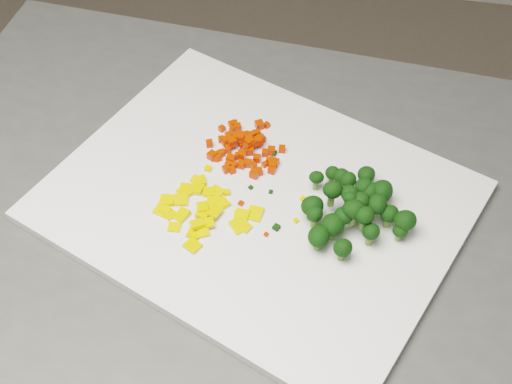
% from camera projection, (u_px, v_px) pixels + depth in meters
% --- Properties ---
extents(cutting_board, '(0.62, 0.56, 0.01)m').
position_uv_depth(cutting_board, '(256.00, 200.00, 0.92)').
color(cutting_board, white).
rests_on(cutting_board, counter_block).
extents(carrot_pile, '(0.11, 0.11, 0.03)m').
position_uv_depth(carrot_pile, '(246.00, 143.00, 0.96)').
color(carrot_pile, red).
rests_on(carrot_pile, cutting_board).
extents(pepper_pile, '(0.13, 0.13, 0.02)m').
position_uv_depth(pepper_pile, '(206.00, 208.00, 0.89)').
color(pepper_pile, yellow).
rests_on(pepper_pile, cutting_board).
extents(broccoli_pile, '(0.13, 0.13, 0.06)m').
position_uv_depth(broccoli_pile, '(354.00, 200.00, 0.87)').
color(broccoli_pile, black).
rests_on(broccoli_pile, cutting_board).
extents(carrot_cube_0, '(0.01, 0.01, 0.01)m').
position_uv_depth(carrot_cube_0, '(235.00, 123.00, 1.00)').
color(carrot_cube_0, red).
rests_on(carrot_cube_0, carrot_pile).
extents(carrot_cube_1, '(0.01, 0.01, 0.01)m').
position_uv_depth(carrot_cube_1, '(253.00, 166.00, 0.95)').
color(carrot_cube_1, red).
rests_on(carrot_cube_1, carrot_pile).
extents(carrot_cube_2, '(0.01, 0.01, 0.01)m').
position_uv_depth(carrot_cube_2, '(248.00, 142.00, 0.97)').
color(carrot_cube_2, red).
rests_on(carrot_cube_2, carrot_pile).
extents(carrot_cube_3, '(0.01, 0.01, 0.01)m').
position_uv_depth(carrot_cube_3, '(227.00, 141.00, 0.97)').
color(carrot_cube_3, red).
rests_on(carrot_cube_3, carrot_pile).
extents(carrot_cube_4, '(0.01, 0.01, 0.01)m').
position_uv_depth(carrot_cube_4, '(238.00, 127.00, 0.99)').
color(carrot_cube_4, red).
rests_on(carrot_cube_4, carrot_pile).
extents(carrot_cube_5, '(0.01, 0.01, 0.01)m').
position_uv_depth(carrot_cube_5, '(212.00, 156.00, 0.95)').
color(carrot_cube_5, red).
rests_on(carrot_cube_5, carrot_pile).
extents(carrot_cube_6, '(0.01, 0.01, 0.01)m').
position_uv_depth(carrot_cube_6, '(242.00, 144.00, 0.97)').
color(carrot_cube_6, red).
rests_on(carrot_cube_6, carrot_pile).
extents(carrot_cube_7, '(0.01, 0.01, 0.01)m').
position_uv_depth(carrot_cube_7, '(258.00, 132.00, 0.99)').
color(carrot_cube_7, red).
rests_on(carrot_cube_7, carrot_pile).
extents(carrot_cube_8, '(0.01, 0.01, 0.01)m').
position_uv_depth(carrot_cube_8, '(252.00, 144.00, 0.96)').
color(carrot_cube_8, red).
rests_on(carrot_cube_8, carrot_pile).
extents(carrot_cube_9, '(0.01, 0.01, 0.01)m').
position_uv_depth(carrot_cube_9, '(261.00, 138.00, 0.97)').
color(carrot_cube_9, red).
rests_on(carrot_cube_9, carrot_pile).
extents(carrot_cube_10, '(0.01, 0.01, 0.01)m').
position_uv_depth(carrot_cube_10, '(242.00, 165.00, 0.95)').
color(carrot_cube_10, red).
rests_on(carrot_cube_10, carrot_pile).
extents(carrot_cube_11, '(0.01, 0.01, 0.01)m').
position_uv_depth(carrot_cube_11, '(255.00, 174.00, 0.93)').
color(carrot_cube_11, red).
rests_on(carrot_cube_11, carrot_pile).
extents(carrot_cube_12, '(0.02, 0.02, 0.01)m').
position_uv_depth(carrot_cube_12, '(249.00, 142.00, 0.96)').
color(carrot_cube_12, red).
rests_on(carrot_cube_12, carrot_pile).
extents(carrot_cube_13, '(0.01, 0.01, 0.01)m').
position_uv_depth(carrot_cube_13, '(231.00, 137.00, 0.98)').
color(carrot_cube_13, red).
rests_on(carrot_cube_13, carrot_pile).
extents(carrot_cube_14, '(0.01, 0.01, 0.01)m').
position_uv_depth(carrot_cube_14, '(242.00, 143.00, 0.97)').
color(carrot_cube_14, red).
rests_on(carrot_cube_14, carrot_pile).
extents(carrot_cube_15, '(0.01, 0.01, 0.01)m').
position_uv_depth(carrot_cube_15, '(216.00, 158.00, 0.95)').
color(carrot_cube_15, red).
rests_on(carrot_cube_15, carrot_pile).
extents(carrot_cube_16, '(0.01, 0.01, 0.01)m').
position_uv_depth(carrot_cube_16, '(251.00, 140.00, 0.98)').
color(carrot_cube_16, red).
rests_on(carrot_cube_16, carrot_pile).
extents(carrot_cube_17, '(0.01, 0.01, 0.01)m').
position_uv_depth(carrot_cube_17, '(282.00, 149.00, 0.96)').
color(carrot_cube_17, red).
rests_on(carrot_cube_17, carrot_pile).
extents(carrot_cube_18, '(0.01, 0.01, 0.01)m').
position_uv_depth(carrot_cube_18, '(242.00, 155.00, 0.95)').
color(carrot_cube_18, red).
rests_on(carrot_cube_18, carrot_pile).
extents(carrot_cube_19, '(0.01, 0.01, 0.01)m').
position_uv_depth(carrot_cube_19, '(272.00, 170.00, 0.94)').
color(carrot_cube_19, red).
rests_on(carrot_cube_19, carrot_pile).
extents(carrot_cube_20, '(0.01, 0.01, 0.01)m').
position_uv_depth(carrot_cube_20, '(218.00, 157.00, 0.95)').
color(carrot_cube_20, red).
rests_on(carrot_cube_20, carrot_pile).
extents(carrot_cube_21, '(0.01, 0.01, 0.01)m').
position_uv_depth(carrot_cube_21, '(221.00, 139.00, 0.98)').
color(carrot_cube_21, red).
rests_on(carrot_cube_21, carrot_pile).
extents(carrot_cube_22, '(0.01, 0.01, 0.01)m').
position_uv_depth(carrot_cube_22, '(229.00, 165.00, 0.95)').
color(carrot_cube_22, red).
rests_on(carrot_cube_22, carrot_pile).
extents(carrot_cube_23, '(0.01, 0.01, 0.01)m').
position_uv_depth(carrot_cube_23, '(249.00, 139.00, 0.96)').
color(carrot_cube_23, red).
rests_on(carrot_cube_23, carrot_pile).
extents(carrot_cube_24, '(0.01, 0.01, 0.01)m').
position_uv_depth(carrot_cube_24, '(230.00, 162.00, 0.95)').
color(carrot_cube_24, red).
rests_on(carrot_cube_24, carrot_pile).
extents(carrot_cube_25, '(0.01, 0.01, 0.01)m').
position_uv_depth(carrot_cube_25, '(238.00, 156.00, 0.96)').
color(carrot_cube_25, red).
rests_on(carrot_cube_25, carrot_pile).
extents(carrot_cube_26, '(0.01, 0.01, 0.01)m').
position_uv_depth(carrot_cube_26, '(275.00, 163.00, 0.95)').
color(carrot_cube_26, red).
rests_on(carrot_cube_26, carrot_pile).
extents(carrot_cube_27, '(0.02, 0.02, 0.01)m').
position_uv_depth(carrot_cube_27, '(232.00, 142.00, 0.96)').
color(carrot_cube_27, red).
rests_on(carrot_cube_27, carrot_pile).
extents(carrot_cube_28, '(0.01, 0.01, 0.01)m').
position_uv_depth(carrot_cube_28, '(232.00, 124.00, 0.99)').
color(carrot_cube_28, red).
rests_on(carrot_cube_28, carrot_pile).
extents(carrot_cube_29, '(0.01, 0.01, 0.01)m').
position_uv_depth(carrot_cube_29, '(271.00, 151.00, 0.96)').
color(carrot_cube_29, red).
rests_on(carrot_cube_29, carrot_pile).
extents(carrot_cube_30, '(0.01, 0.01, 0.01)m').
position_uv_depth(carrot_cube_30, '(226.00, 169.00, 0.94)').
color(carrot_cube_30, red).
rests_on(carrot_cube_30, carrot_pile).
extents(carrot_cube_31, '(0.01, 0.01, 0.01)m').
position_uv_depth(carrot_cube_31, '(225.00, 143.00, 0.97)').
color(carrot_cube_31, red).
rests_on(carrot_cube_31, carrot_pile).
extents(carrot_cube_32, '(0.01, 0.01, 0.01)m').
position_uv_depth(carrot_cube_32, '(247.00, 134.00, 0.98)').
color(carrot_cube_32, red).
rests_on(carrot_cube_32, carrot_pile).
extents(carrot_cube_33, '(0.01, 0.01, 0.01)m').
position_uv_depth(carrot_cube_33, '(259.00, 172.00, 0.94)').
color(carrot_cube_33, red).
rests_on(carrot_cube_33, carrot_pile).
extents(carrot_cube_34, '(0.01, 0.01, 0.01)m').
position_uv_depth(carrot_cube_34, '(265.00, 153.00, 0.96)').
color(carrot_cube_34, red).
rests_on(carrot_cube_34, carrot_pile).
extents(carrot_cube_35, '(0.01, 0.01, 0.01)m').
position_uv_depth(carrot_cube_35, '(265.00, 165.00, 0.95)').
color(carrot_cube_35, red).
rests_on(carrot_cube_35, carrot_pile).
extents(carrot_cube_36, '(0.01, 0.01, 0.01)m').
position_uv_depth(carrot_cube_36, '(261.00, 139.00, 0.98)').
color(carrot_cube_36, red).
rests_on(carrot_cube_36, carrot_pile).
extents(carrot_cube_37, '(0.01, 0.01, 0.01)m').
position_uv_depth(carrot_cube_37, '(231.00, 159.00, 0.95)').
color(carrot_cube_37, red).
rests_on(carrot_cube_37, carrot_pile).
extents(carrot_cube_38, '(0.01, 0.01, 0.01)m').
position_uv_depth(carrot_cube_38, '(248.00, 146.00, 0.96)').
color(carrot_cube_38, red).
rests_on(carrot_cube_38, carrot_pile).
extents(carrot_cube_39, '(0.01, 0.01, 0.01)m').
position_uv_depth(carrot_cube_39, '(249.00, 150.00, 0.96)').
color(carrot_cube_39, red).
rests_on(carrot_cube_39, carrot_pile).
extents(carrot_cube_40, '(0.01, 0.01, 0.01)m').
position_uv_depth(carrot_cube_40, '(232.00, 170.00, 0.94)').
color(carrot_cube_40, red).
rests_on(carrot_cube_40, carrot_pile).
extents(carrot_cube_41, '(0.01, 0.01, 0.01)m').
position_uv_depth(carrot_cube_41, '(259.00, 142.00, 0.97)').
color(carrot_cube_41, red).
rests_on(carrot_cube_41, carrot_pile).
extents(carrot_cube_42, '(0.01, 0.01, 0.01)m').
position_uv_depth(carrot_cube_42, '(222.00, 153.00, 0.96)').
color(carrot_cube_42, red).
rests_on(carrot_cube_42, carrot_pile).
extents(carrot_cube_43, '(0.01, 0.01, 0.01)m').
position_uv_depth(carrot_cube_43, '(245.00, 150.00, 0.96)').
color(carrot_cube_43, red).
rests_on(carrot_cube_43, carrot_pile).
extents(carrot_cube_44, '(0.01, 0.01, 0.01)m').
position_uv_depth(carrot_cube_44, '(222.00, 129.00, 0.99)').
color(carrot_cube_44, red).
rests_on(carrot_cube_44, carrot_pile).
extents(carrot_cube_45, '(0.01, 0.01, 0.01)m').
position_uv_depth(carrot_cube_45, '(248.00, 163.00, 0.95)').
color(carrot_cube_45, red).
rests_on(carrot_cube_45, carrot_pile).
extents(carrot_cube_46, '(0.01, 0.01, 0.01)m').
position_uv_depth(carrot_cube_46, '(241.00, 164.00, 0.95)').
color(carrot_cube_46, red).
rests_on(carrot_cube_46, carrot_pile).
extents(carrot_cube_47, '(0.01, 0.01, 0.01)m').
position_uv_depth(carrot_cube_47, '(252.00, 135.00, 0.97)').
color(carrot_cube_47, red).
rests_on(carrot_cube_47, carrot_pile).
extents(carrot_cube_48, '(0.01, 0.01, 0.01)m').
position_uv_depth(carrot_cube_48, '(272.00, 166.00, 0.94)').
color(carrot_cube_48, red).
rests_on(carrot_cube_48, carrot_pile).
extents(carrot_cube_49, '(0.01, 0.01, 0.01)m').
position_uv_depth(carrot_cube_49, '(259.00, 125.00, 0.99)').
color(carrot_cube_49, red).
rests_on(carrot_cube_49, carrot_pile).
extents(carrot_cube_50, '(0.01, 0.01, 0.01)m').
position_uv_depth(carrot_cube_50, '(229.00, 136.00, 0.98)').
color(carrot_cube_50, red).
rests_on(carrot_cube_50, carrot_pile).
extents(carrot_cube_51, '(0.01, 0.01, 0.01)m').
position_uv_depth(carrot_cube_51, '(233.00, 129.00, 0.99)').
color(carrot_cube_51, red).
rests_on(carrot_cube_51, carrot_pile).
extents(carrot_cube_52, '(0.01, 0.01, 0.01)m').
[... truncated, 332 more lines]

